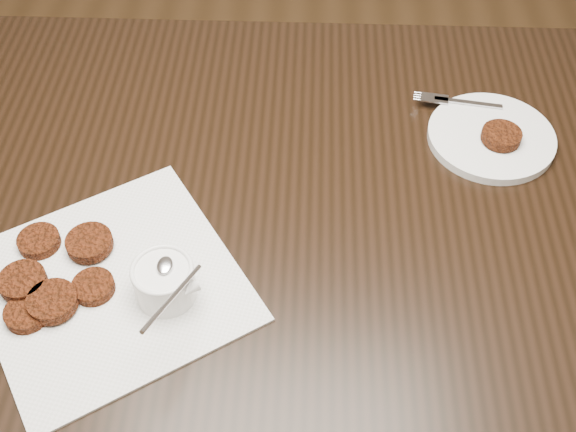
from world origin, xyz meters
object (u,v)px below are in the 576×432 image
object	(u,v)px
napkin	(111,284)
sauce_ramekin	(161,268)
table	(263,312)
plate_with_patty	(492,134)

from	to	relation	value
napkin	sauce_ramekin	bearing A→B (deg)	-10.17
table	sauce_ramekin	world-z (taller)	sauce_ramekin
table	plate_with_patty	xyz separation A→B (m)	(0.38, 0.11, 0.39)
table	plate_with_patty	world-z (taller)	plate_with_patty
sauce_ramekin	plate_with_patty	distance (m)	0.59
plate_with_patty	sauce_ramekin	bearing A→B (deg)	-146.14
sauce_ramekin	plate_with_patty	size ratio (longest dim) A/B	0.57
table	napkin	xyz separation A→B (m)	(-0.19, -0.20, 0.38)
sauce_ramekin	napkin	bearing A→B (deg)	169.83
plate_with_patty	table	bearing A→B (deg)	-163.93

